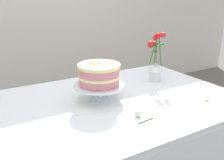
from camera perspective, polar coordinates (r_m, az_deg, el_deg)
The scene contains 7 objects.
dining_table at distance 1.45m, azimuth 2.44°, elevation -8.09°, with size 1.40×1.00×0.74m.
linen_napkin at distance 1.41m, azimuth -3.00°, elevation -4.82°, with size 0.32×0.32×0.00m, color white.
cake_stand at distance 1.38m, azimuth -3.05°, elevation -1.70°, with size 0.29×0.29×0.10m.
layer_cake at distance 1.35m, azimuth -3.11°, elevation 1.40°, with size 0.24×0.24×0.13m.
flower_vase at distance 1.72m, azimuth 10.38°, elevation 4.18°, with size 0.12×0.13×0.35m.
fallen_rose at distance 1.22m, azimuth 6.30°, elevation -8.00°, with size 0.10×0.09×0.04m.
loose_petal_1 at distance 1.51m, azimuth 21.74°, elevation -4.51°, with size 0.04×0.02×0.01m, color #E56B51.
Camera 1 is at (-0.69, -1.12, 1.30)m, focal length 38.02 mm.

